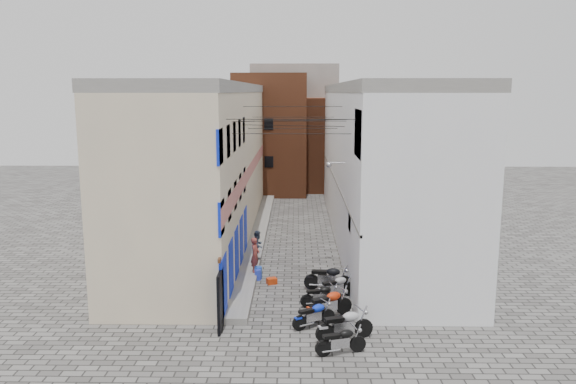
{
  "coord_description": "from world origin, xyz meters",
  "views": [
    {
      "loc": [
        0.21,
        -19.57,
        8.55
      ],
      "look_at": [
        -0.26,
        11.32,
        3.0
      ],
      "focal_mm": 35.0,
      "sensor_mm": 36.0,
      "label": 1
    }
  ],
  "objects_px": {
    "motorcycle_d": "(329,303)",
    "motorcycle_e": "(321,295)",
    "motorcycle_f": "(336,286)",
    "person_b": "(258,245)",
    "water_jug_far": "(258,272)",
    "red_crate": "(272,281)",
    "motorcycle_g": "(328,276)",
    "motorcycle_b": "(345,323)",
    "person_a": "(255,255)",
    "water_jug_near": "(258,275)",
    "motorcycle_a": "(341,340)",
    "motorcycle_c": "(314,314)"
  },
  "relations": [
    {
      "from": "motorcycle_e",
      "to": "motorcycle_a",
      "type": "bearing_deg",
      "value": -7.23
    },
    {
      "from": "person_a",
      "to": "motorcycle_e",
      "type": "bearing_deg",
      "value": -128.1
    },
    {
      "from": "motorcycle_a",
      "to": "water_jug_near",
      "type": "height_order",
      "value": "motorcycle_a"
    },
    {
      "from": "motorcycle_d",
      "to": "person_b",
      "type": "height_order",
      "value": "person_b"
    },
    {
      "from": "motorcycle_g",
      "to": "person_a",
      "type": "distance_m",
      "value": 3.75
    },
    {
      "from": "motorcycle_f",
      "to": "person_a",
      "type": "relative_size",
      "value": 1.14
    },
    {
      "from": "water_jug_near",
      "to": "person_b",
      "type": "bearing_deg",
      "value": 93.81
    },
    {
      "from": "water_jug_near",
      "to": "red_crate",
      "type": "xyz_separation_m",
      "value": [
        0.66,
        -0.54,
        -0.1
      ]
    },
    {
      "from": "motorcycle_g",
      "to": "water_jug_near",
      "type": "relative_size",
      "value": 4.41
    },
    {
      "from": "motorcycle_d",
      "to": "person_a",
      "type": "relative_size",
      "value": 1.3
    },
    {
      "from": "person_b",
      "to": "red_crate",
      "type": "height_order",
      "value": "person_b"
    },
    {
      "from": "motorcycle_b",
      "to": "person_a",
      "type": "relative_size",
      "value": 1.31
    },
    {
      "from": "person_b",
      "to": "motorcycle_g",
      "type": "bearing_deg",
      "value": -115.69
    },
    {
      "from": "motorcycle_a",
      "to": "motorcycle_d",
      "type": "height_order",
      "value": "motorcycle_d"
    },
    {
      "from": "motorcycle_d",
      "to": "water_jug_far",
      "type": "distance_m",
      "value": 5.57
    },
    {
      "from": "motorcycle_a",
      "to": "motorcycle_e",
      "type": "height_order",
      "value": "motorcycle_a"
    },
    {
      "from": "water_jug_near",
      "to": "motorcycle_g",
      "type": "bearing_deg",
      "value": -22.05
    },
    {
      "from": "person_a",
      "to": "water_jug_far",
      "type": "relative_size",
      "value": 3.06
    },
    {
      "from": "motorcycle_b",
      "to": "red_crate",
      "type": "bearing_deg",
      "value": -172.83
    },
    {
      "from": "person_b",
      "to": "water_jug_near",
      "type": "xyz_separation_m",
      "value": [
        0.15,
        -2.25,
        -0.77
      ]
    },
    {
      "from": "motorcycle_d",
      "to": "motorcycle_g",
      "type": "relative_size",
      "value": 1.0
    },
    {
      "from": "motorcycle_b",
      "to": "water_jug_near",
      "type": "relative_size",
      "value": 4.46
    },
    {
      "from": "motorcycle_g",
      "to": "motorcycle_b",
      "type": "bearing_deg",
      "value": 9.93
    },
    {
      "from": "motorcycle_g",
      "to": "motorcycle_f",
      "type": "bearing_deg",
      "value": 23.57
    },
    {
      "from": "motorcycle_d",
      "to": "motorcycle_f",
      "type": "height_order",
      "value": "motorcycle_d"
    },
    {
      "from": "motorcycle_a",
      "to": "motorcycle_e",
      "type": "xyz_separation_m",
      "value": [
        -0.47,
        4.19,
        -0.02
      ]
    },
    {
      "from": "motorcycle_c",
      "to": "person_b",
      "type": "bearing_deg",
      "value": 168.72
    },
    {
      "from": "motorcycle_g",
      "to": "red_crate",
      "type": "relative_size",
      "value": 4.87
    },
    {
      "from": "water_jug_far",
      "to": "motorcycle_f",
      "type": "bearing_deg",
      "value": -36.52
    },
    {
      "from": "motorcycle_e",
      "to": "water_jug_near",
      "type": "distance_m",
      "value": 4.22
    },
    {
      "from": "motorcycle_d",
      "to": "motorcycle_g",
      "type": "height_order",
      "value": "motorcycle_d"
    },
    {
      "from": "motorcycle_f",
      "to": "person_a",
      "type": "distance_m",
      "value": 4.53
    },
    {
      "from": "water_jug_near",
      "to": "red_crate",
      "type": "relative_size",
      "value": 1.1
    },
    {
      "from": "motorcycle_b",
      "to": "motorcycle_c",
      "type": "distance_m",
      "value": 1.5
    },
    {
      "from": "motorcycle_b",
      "to": "motorcycle_e",
      "type": "distance_m",
      "value": 3.19
    },
    {
      "from": "motorcycle_d",
      "to": "motorcycle_e",
      "type": "relative_size",
      "value": 1.24
    },
    {
      "from": "motorcycle_b",
      "to": "motorcycle_d",
      "type": "xyz_separation_m",
      "value": [
        -0.45,
        1.92,
        -0.0
      ]
    },
    {
      "from": "person_b",
      "to": "water_jug_far",
      "type": "xyz_separation_m",
      "value": [
        0.15,
        -1.95,
        -0.74
      ]
    },
    {
      "from": "person_b",
      "to": "motorcycle_e",
      "type": "bearing_deg",
      "value": -130.58
    },
    {
      "from": "motorcycle_c",
      "to": "motorcycle_d",
      "type": "xyz_separation_m",
      "value": [
        0.59,
        0.84,
        0.1
      ]
    },
    {
      "from": "motorcycle_c",
      "to": "motorcycle_d",
      "type": "distance_m",
      "value": 1.03
    },
    {
      "from": "motorcycle_a",
      "to": "water_jug_near",
      "type": "relative_size",
      "value": 3.68
    },
    {
      "from": "motorcycle_a",
      "to": "motorcycle_e",
      "type": "bearing_deg",
      "value": 170.44
    },
    {
      "from": "motorcycle_d",
      "to": "water_jug_far",
      "type": "xyz_separation_m",
      "value": [
        -3.0,
        4.67,
        -0.35
      ]
    },
    {
      "from": "water_jug_near",
      "to": "motorcycle_d",
      "type": "bearing_deg",
      "value": -55.51
    },
    {
      "from": "person_b",
      "to": "water_jug_near",
      "type": "distance_m",
      "value": 2.39
    },
    {
      "from": "motorcycle_a",
      "to": "motorcycle_g",
      "type": "relative_size",
      "value": 0.83
    },
    {
      "from": "motorcycle_e",
      "to": "person_a",
      "type": "bearing_deg",
      "value": -154.93
    },
    {
      "from": "motorcycle_f",
      "to": "person_b",
      "type": "height_order",
      "value": "person_b"
    },
    {
      "from": "motorcycle_d",
      "to": "motorcycle_f",
      "type": "xyz_separation_m",
      "value": [
        0.45,
        2.12,
        -0.08
      ]
    }
  ]
}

